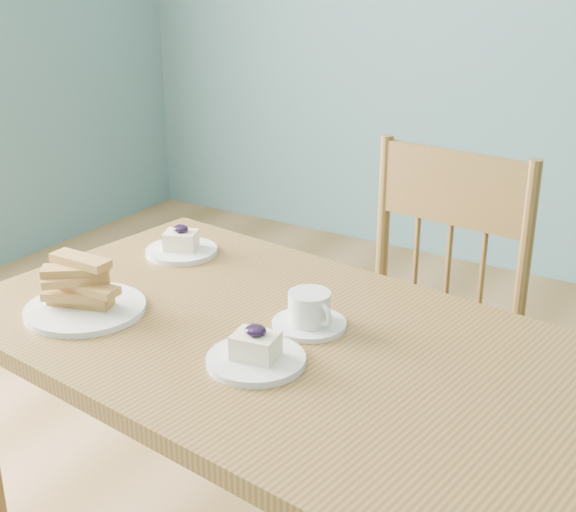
{
  "coord_description": "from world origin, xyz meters",
  "views": [
    {
      "loc": [
        0.47,
        -0.93,
        1.43
      ],
      "look_at": [
        -0.29,
        0.28,
        0.85
      ],
      "focal_mm": 50.0,
      "sensor_mm": 36.0,
      "label": 1
    }
  ],
  "objects": [
    {
      "name": "biscotti_plate",
      "position": [
        -0.67,
        0.11,
        0.74
      ],
      "size": [
        0.25,
        0.25,
        0.11
      ],
      "rotation": [
        0.0,
        0.0,
        0.4
      ],
      "color": "silver",
      "rests_on": "dining_table"
    },
    {
      "name": "coffee_cup",
      "position": [
        -0.25,
        0.3,
        0.74
      ],
      "size": [
        0.15,
        0.15,
        0.07
      ],
      "rotation": [
        0.0,
        0.0,
        -0.37
      ],
      "color": "silver",
      "rests_on": "dining_table"
    },
    {
      "name": "cheesecake_plate_near",
      "position": [
        -0.25,
        0.12,
        0.73
      ],
      "size": [
        0.18,
        0.18,
        0.08
      ],
      "rotation": [
        0.0,
        0.0,
        0.16
      ],
      "color": "silver",
      "rests_on": "dining_table"
    },
    {
      "name": "dining_chair",
      "position": [
        -0.2,
        0.75,
        0.49
      ],
      "size": [
        0.47,
        0.46,
        0.95
      ],
      "rotation": [
        0.0,
        0.0,
        -0.1
      ],
      "color": "olive",
      "rests_on": "ground"
    },
    {
      "name": "dining_table",
      "position": [
        -0.27,
        0.23,
        0.64
      ],
      "size": [
        1.4,
        0.9,
        0.71
      ],
      "rotation": [
        0.0,
        0.0,
        -0.12
      ],
      "color": "olive",
      "rests_on": "ground"
    },
    {
      "name": "cheesecake_plate_far",
      "position": [
        -0.71,
        0.47,
        0.73
      ],
      "size": [
        0.17,
        0.17,
        0.07
      ],
      "rotation": [
        0.0,
        0.0,
        0.39
      ],
      "color": "silver",
      "rests_on": "dining_table"
    },
    {
      "name": "room",
      "position": [
        0.0,
        0.0,
        1.35
      ],
      "size": [
        5.01,
        5.01,
        2.71
      ],
      "color": "#997147",
      "rests_on": "ground"
    }
  ]
}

